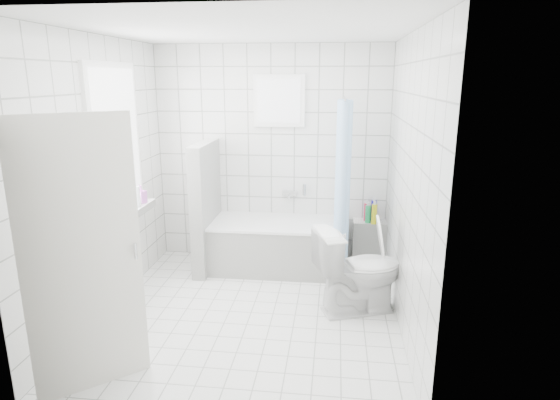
# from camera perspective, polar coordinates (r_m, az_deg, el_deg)

# --- Properties ---
(ground) EXTENTS (3.00, 3.00, 0.00)m
(ground) POSITION_cam_1_polar(r_m,az_deg,el_deg) (4.69, -3.55, -13.53)
(ground) COLOR white
(ground) RESTS_ON ground
(ceiling) EXTENTS (3.00, 3.00, 0.00)m
(ceiling) POSITION_cam_1_polar(r_m,az_deg,el_deg) (4.15, -4.15, 19.99)
(ceiling) COLOR white
(ceiling) RESTS_ON ground
(wall_back) EXTENTS (2.80, 0.02, 2.60)m
(wall_back) POSITION_cam_1_polar(r_m,az_deg,el_deg) (5.69, -1.06, 5.44)
(wall_back) COLOR white
(wall_back) RESTS_ON ground
(wall_front) EXTENTS (2.80, 0.02, 2.60)m
(wall_front) POSITION_cam_1_polar(r_m,az_deg,el_deg) (2.82, -9.37, -4.42)
(wall_front) COLOR white
(wall_front) RESTS_ON ground
(wall_left) EXTENTS (0.02, 3.00, 2.60)m
(wall_left) POSITION_cam_1_polar(r_m,az_deg,el_deg) (4.69, -20.90, 2.48)
(wall_left) COLOR white
(wall_left) RESTS_ON ground
(wall_right) EXTENTS (0.02, 3.00, 2.60)m
(wall_right) POSITION_cam_1_polar(r_m,az_deg,el_deg) (4.21, 15.27, 1.62)
(wall_right) COLOR white
(wall_right) RESTS_ON ground
(window_left) EXTENTS (0.01, 0.90, 1.40)m
(window_left) POSITION_cam_1_polar(r_m,az_deg,el_deg) (4.89, -19.15, 6.67)
(window_left) COLOR white
(window_left) RESTS_ON wall_left
(window_back) EXTENTS (0.50, 0.01, 0.50)m
(window_back) POSITION_cam_1_polar(r_m,az_deg,el_deg) (5.56, -0.12, 11.97)
(window_back) COLOR white
(window_back) RESTS_ON wall_back
(window_sill) EXTENTS (0.18, 1.02, 0.08)m
(window_sill) POSITION_cam_1_polar(r_m,az_deg,el_deg) (5.01, -17.98, -1.71)
(window_sill) COLOR white
(window_sill) RESTS_ON wall_left
(door) EXTENTS (0.63, 0.55, 2.00)m
(door) POSITION_cam_1_polar(r_m,az_deg,el_deg) (3.53, -22.91, -6.65)
(door) COLOR silver
(door) RESTS_ON ground
(bathtub) EXTENTS (1.56, 0.77, 0.58)m
(bathtub) POSITION_cam_1_polar(r_m,az_deg,el_deg) (5.57, -0.21, -5.52)
(bathtub) COLOR white
(bathtub) RESTS_ON ground
(partition_wall) EXTENTS (0.15, 0.85, 1.50)m
(partition_wall) POSITION_cam_1_polar(r_m,az_deg,el_deg) (5.54, -8.99, -0.81)
(partition_wall) COLOR white
(partition_wall) RESTS_ON ground
(tiled_ledge) EXTENTS (0.40, 0.24, 0.55)m
(tiled_ledge) POSITION_cam_1_polar(r_m,az_deg,el_deg) (5.79, 10.81, -5.14)
(tiled_ledge) COLOR white
(tiled_ledge) RESTS_ON ground
(toilet) EXTENTS (0.95, 0.74, 0.85)m
(toilet) POSITION_cam_1_polar(r_m,az_deg,el_deg) (4.60, 9.63, -8.40)
(toilet) COLOR white
(toilet) RESTS_ON ground
(curtain_rod) EXTENTS (0.02, 0.80, 0.02)m
(curtain_rod) POSITION_cam_1_polar(r_m,az_deg,el_deg) (5.16, 7.87, 12.18)
(curtain_rod) COLOR silver
(curtain_rod) RESTS_ON wall_back
(shower_curtain) EXTENTS (0.14, 0.48, 1.78)m
(shower_curtain) POSITION_cam_1_polar(r_m,az_deg,el_deg) (5.15, 7.55, 2.08)
(shower_curtain) COLOR #519EED
(shower_curtain) RESTS_ON curtain_rod
(tub_faucet) EXTENTS (0.18, 0.06, 0.06)m
(tub_faucet) POSITION_cam_1_polar(r_m,az_deg,el_deg) (5.71, 1.18, 0.87)
(tub_faucet) COLOR silver
(tub_faucet) RESTS_ON wall_back
(sill_bottles) EXTENTS (0.12, 0.62, 0.30)m
(sill_bottles) POSITION_cam_1_polar(r_m,az_deg,el_deg) (5.09, -17.40, 0.53)
(sill_bottles) COLOR #2E96D1
(sill_bottles) RESTS_ON window_sill
(ledge_bottles) EXTENTS (0.15, 0.19, 0.25)m
(ledge_bottles) POSITION_cam_1_polar(r_m,az_deg,el_deg) (5.64, 11.00, -1.53)
(ledge_bottles) COLOR red
(ledge_bottles) RESTS_ON tiled_ledge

